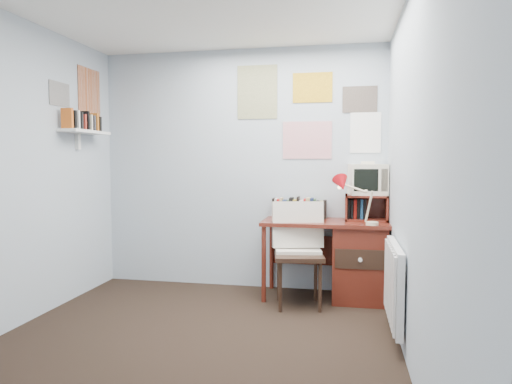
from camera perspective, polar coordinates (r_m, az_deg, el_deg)
ground at (r=3.42m, az=-8.88°, el=-19.23°), size 3.50×3.50×0.00m
back_wall at (r=4.83m, az=-1.94°, el=2.86°), size 3.00×0.02×2.50m
right_wall at (r=2.98m, az=19.07°, el=1.94°), size 0.02×3.50×2.50m
desk at (r=4.53m, az=12.03°, el=-8.08°), size 1.20×0.55×0.76m
desk_chair at (r=4.24m, az=5.37°, el=-8.00°), size 0.55×0.53×0.93m
desk_lamp at (r=4.24m, az=14.35°, el=-1.35°), size 0.31×0.27×0.40m
tv_riser at (r=4.57m, az=13.58°, el=-1.90°), size 0.40×0.30×0.25m
crt_tv at (r=4.57m, az=13.76°, el=1.71°), size 0.38×0.36×0.33m
book_row at (r=4.65m, az=5.77°, el=-1.89°), size 0.60×0.14×0.22m
radiator at (r=3.64m, az=16.91°, el=-10.91°), size 0.09×0.80×0.60m
wall_shelf at (r=4.76m, az=-20.59°, el=7.05°), size 0.20×0.62×0.24m
posters_back at (r=4.74m, az=6.44°, el=10.08°), size 1.20×0.01×0.90m
posters_left at (r=4.85m, az=-21.67°, el=11.48°), size 0.01×0.70×0.60m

